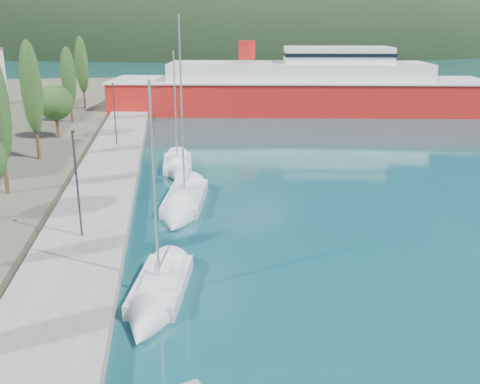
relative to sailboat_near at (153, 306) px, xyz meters
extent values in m
plane|color=#114B51|center=(4.84, 112.30, -0.30)|extent=(1400.00, 1400.00, 0.00)
cube|color=gray|center=(-4.16, 18.30, 0.10)|extent=(5.00, 88.00, 0.80)
cylinder|color=#47301E|center=(-10.69, 17.02, 1.51)|extent=(0.30, 0.30, 2.22)
cylinder|color=#47301E|center=(-10.69, 27.40, 1.55)|extent=(0.30, 0.30, 2.30)
ellipsoid|color=#26461C|center=(-10.69, 27.40, 6.77)|extent=(1.80, 1.80, 8.14)
cylinder|color=#47301E|center=(-10.69, 36.65, 1.55)|extent=(0.36, 0.36, 2.30)
sphere|color=#26461C|center=(-10.69, 36.65, 4.18)|extent=(3.69, 3.69, 3.69)
cylinder|color=#47301E|center=(-10.69, 46.06, 1.40)|extent=(0.30, 0.30, 2.00)
ellipsoid|color=#26461C|center=(-10.69, 46.06, 5.94)|extent=(1.80, 1.80, 7.09)
cylinder|color=#47301E|center=(-10.69, 57.36, 1.50)|extent=(0.30, 0.30, 2.21)
ellipsoid|color=#26461C|center=(-10.69, 57.36, 6.52)|extent=(1.80, 1.80, 7.82)
cylinder|color=#2D2D33|center=(-4.16, 7.77, 3.50)|extent=(0.12, 0.12, 6.00)
cube|color=#2D2D33|center=(-4.16, 8.02, 6.50)|extent=(0.15, 0.50, 0.12)
cylinder|color=#2D2D33|center=(-4.16, 31.81, 3.50)|extent=(0.12, 0.12, 6.00)
cube|color=#2D2D33|center=(-4.16, 32.06, 6.50)|extent=(0.15, 0.50, 0.12)
cube|color=silver|center=(0.37, 1.85, -0.05)|extent=(3.36, 5.97, 0.90)
cube|color=silver|center=(0.29, 1.48, 0.55)|extent=(1.79, 2.48, 0.35)
cylinder|color=silver|center=(0.29, 1.48, 5.16)|extent=(0.12, 0.12, 9.51)
cone|color=silver|center=(-0.33, -1.68, -0.05)|extent=(2.77, 3.03, 2.30)
cube|color=silver|center=(2.06, 15.16, -0.02)|extent=(3.77, 7.44, 1.00)
cube|color=silver|center=(1.98, 14.69, 0.65)|extent=(2.01, 3.07, 0.39)
cylinder|color=silver|center=(1.98, 14.69, 6.60)|extent=(0.12, 0.12, 12.25)
cone|color=silver|center=(1.26, 10.69, -0.02)|extent=(3.10, 3.71, 2.56)
cube|color=silver|center=(1.71, 25.16, -0.04)|extent=(2.61, 5.63, 0.95)
cube|color=silver|center=(1.70, 24.79, 0.60)|extent=(1.53, 2.27, 0.37)
cylinder|color=silver|center=(1.70, 24.79, 5.20)|extent=(0.12, 0.12, 9.52)
cone|color=silver|center=(1.60, 21.61, -0.04)|extent=(2.51, 2.67, 2.43)
cube|color=#B31813|center=(19.72, 54.29, 1.71)|extent=(54.10, 19.43, 5.12)
cube|color=silver|center=(19.72, 54.29, 4.27)|extent=(54.52, 19.81, 0.27)
cube|color=silver|center=(19.72, 54.29, 5.37)|extent=(37.58, 14.92, 2.74)
cube|color=silver|center=(25.13, 53.40, 7.83)|extent=(15.75, 9.12, 2.19)
cylinder|color=#B31813|center=(12.50, 55.47, 8.47)|extent=(2.38, 2.38, 2.56)
camera|label=1|loc=(1.03, -21.78, 12.22)|focal=40.00mm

